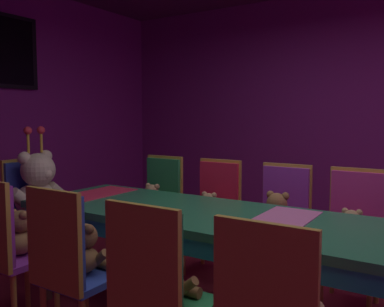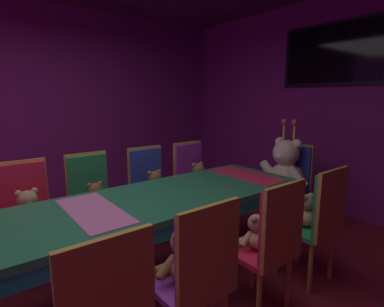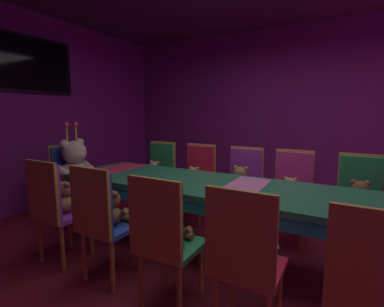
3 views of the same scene
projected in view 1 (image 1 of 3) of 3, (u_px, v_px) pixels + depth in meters
The scene contains 19 objects.
wall_right at pixel (364, 114), 4.58m from camera, with size 0.12×6.40×2.80m, color #721E72.
banquet_table at pixel (278, 235), 2.46m from camera, with size 0.90×3.71×0.75m.
teddy_left_2 at pixel (284, 302), 1.72m from camera, with size 0.26×0.34×0.32m.
chair_left_3 at pixel (153, 284), 1.90m from camera, with size 0.42×0.41×0.98m.
teddy_left_3 at pixel (171, 278), 2.02m from camera, with size 0.23×0.29×0.28m.
chair_left_4 at pixel (66, 257), 2.27m from camera, with size 0.42×0.41×0.98m.
teddy_left_4 at pixel (86, 251), 2.39m from camera, with size 0.25×0.32×0.30m.
chair_left_5 at pixel (2, 239), 2.59m from camera, with size 0.42×0.41×0.98m.
teddy_left_5 at pixel (22, 235), 2.71m from camera, with size 0.25×0.32×0.30m.
chair_right_2 at pixel (355, 221), 3.03m from camera, with size 0.42×0.41×0.98m.
teddy_right_2 at pixel (351, 230), 2.91m from camera, with size 0.21×0.27×0.26m.
chair_right_3 at pixel (283, 212), 3.31m from camera, with size 0.42×0.41×0.98m.
teddy_right_3 at pixel (276, 216), 3.19m from camera, with size 0.27×0.35×0.33m.
chair_right_4 at pixel (216, 203), 3.66m from camera, with size 0.42×0.41×0.98m.
teddy_right_4 at pixel (208, 209), 3.54m from camera, with size 0.21×0.28×0.26m.
chair_right_5 at pixel (160, 196), 3.99m from camera, with size 0.42×0.41×0.98m.
teddy_right_5 at pixel (151, 201), 3.87m from camera, with size 0.23×0.30×0.28m.
throne_chair at pixel (28, 201), 3.76m from camera, with size 0.41×0.42×0.98m.
king_teddy_bear at pixel (39, 189), 3.66m from camera, with size 0.64×0.50×0.82m.
Camera 1 is at (-2.31, -0.86, 1.37)m, focal length 38.41 mm.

